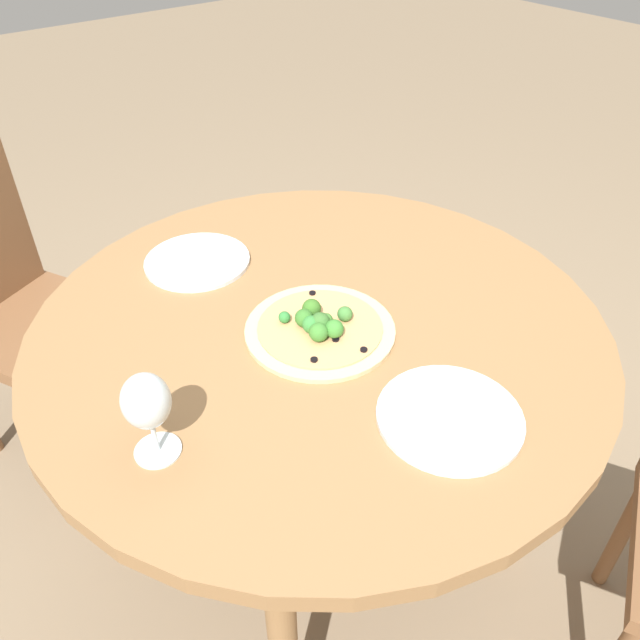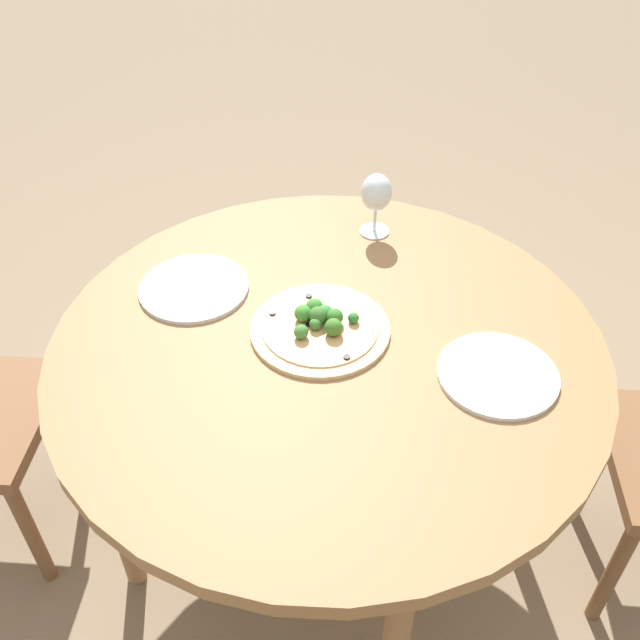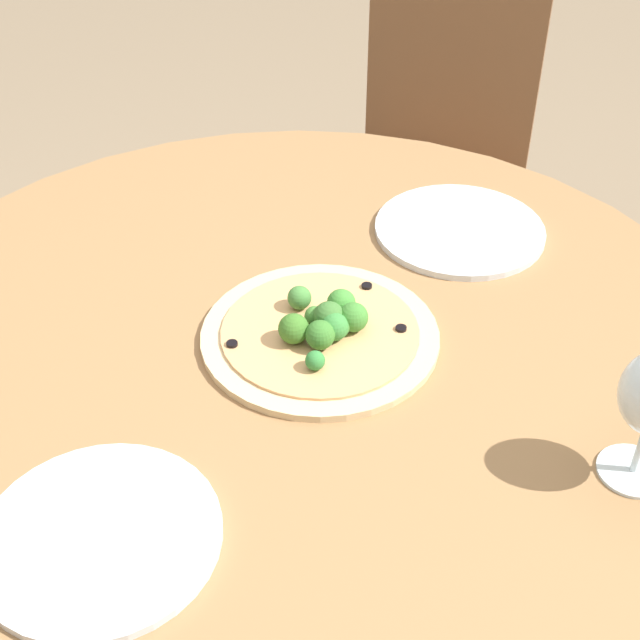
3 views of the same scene
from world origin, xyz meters
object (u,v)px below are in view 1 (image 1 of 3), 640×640
Objects in this scene: chair at (14,298)px; plate_far at (450,417)px; pizza at (319,327)px; plate_near at (197,261)px; wine_glass at (147,403)px.

plate_far is at bearing -96.75° from chair.
pizza is (-0.87, -0.39, 0.25)m from chair.
plate_far is (-1.19, -0.42, 0.24)m from chair.
plate_near is 0.97× the size of plate_far.
wine_glass is at bearing 59.89° from plate_far.
wine_glass is at bearing -116.15° from chair.
plate_far is (-0.32, -0.03, -0.01)m from pizza.
plate_far is at bearing -120.11° from wine_glass.
plate_far is (-0.24, -0.42, -0.10)m from wine_glass.
wine_glass is (-0.07, 0.39, 0.10)m from pizza.
wine_glass reaches higher than plate_near.
chair is 1.00m from wine_glass.
plate_near is (0.45, -0.33, -0.10)m from wine_glass.
wine_glass reaches higher than pizza.
chair is 0.64m from plate_near.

